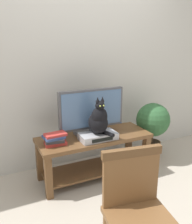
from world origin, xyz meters
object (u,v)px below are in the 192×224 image
object	(u,v)px
media_box	(98,136)
cat	(99,120)
potted_plant	(153,125)
tv_stand	(94,149)
wooden_chair	(137,206)
book_stack	(55,139)
tv	(92,111)

from	to	relation	value
media_box	cat	world-z (taller)	cat
cat	potted_plant	distance (m)	0.96
media_box	potted_plant	world-z (taller)	potted_plant
potted_plant	tv_stand	bearing A→B (deg)	-175.74
wooden_chair	potted_plant	world-z (taller)	wooden_chair
tv_stand	potted_plant	xyz separation A→B (m)	(0.90, 0.07, 0.15)
potted_plant	cat	bearing A→B (deg)	-167.99
tv_stand	book_stack	distance (m)	0.54
tv_stand	book_stack	world-z (taller)	book_stack
cat	book_stack	xyz separation A→B (m)	(-0.48, 0.09, -0.17)
book_stack	tv_stand	bearing A→B (deg)	4.66
tv_stand	media_box	distance (m)	0.23
tv	cat	bearing A→B (deg)	-90.62
media_box	potted_plant	bearing A→B (deg)	11.18
tv_stand	cat	size ratio (longest dim) A/B	3.11
potted_plant	wooden_chair	bearing A→B (deg)	-131.03
book_stack	potted_plant	world-z (taller)	potted_plant
cat	potted_plant	bearing A→B (deg)	12.01
tv_stand	cat	distance (m)	0.42
media_box	potted_plant	size ratio (longest dim) A/B	0.53
wooden_chair	tv	bearing A→B (deg)	77.94
book_stack	potted_plant	xyz separation A→B (m)	(1.39, 0.11, -0.08)
media_box	book_stack	bearing A→B (deg)	171.52
tv	wooden_chair	bearing A→B (deg)	-102.06
wooden_chair	book_stack	size ratio (longest dim) A/B	3.66
tv	cat	size ratio (longest dim) A/B	1.86
tv_stand	tv	world-z (taller)	tv
wooden_chair	potted_plant	bearing A→B (deg)	48.97
cat	media_box	bearing A→B (deg)	94.92
cat	wooden_chair	distance (m)	1.23
cat	book_stack	size ratio (longest dim) A/B	1.70
wooden_chair	book_stack	bearing A→B (deg)	98.66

